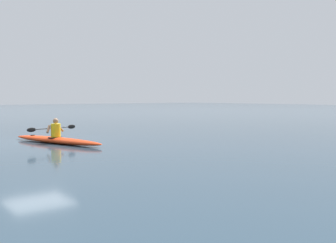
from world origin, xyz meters
TOP-DOWN VIEW (x-y plane):
  - ground_plane at (0.00, 0.00)m, footprint 160.00×160.00m
  - kayak at (-0.39, 0.96)m, footprint 1.99×4.95m
  - kayaker at (-0.38, 0.92)m, footprint 2.23×0.72m

SIDE VIEW (x-z plane):
  - ground_plane at x=0.00m, z-range 0.00..0.00m
  - kayak at x=-0.39m, z-range 0.00..0.25m
  - kayaker at x=-0.38m, z-range 0.18..0.92m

